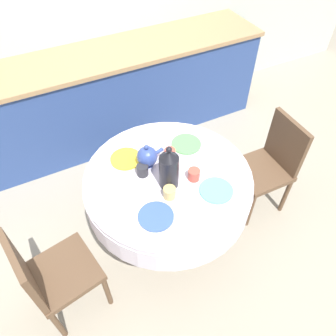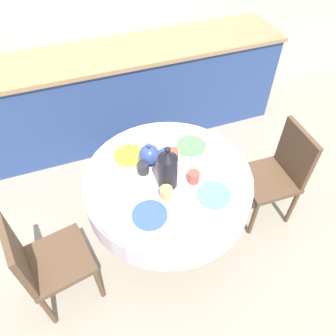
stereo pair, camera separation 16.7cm
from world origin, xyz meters
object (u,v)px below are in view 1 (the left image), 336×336
at_px(chair_right, 50,274).
at_px(teapot, 147,156).
at_px(chair_left, 270,163).
at_px(coffee_carafe, 169,169).

height_order(chair_right, teapot, teapot).
bearing_deg(chair_right, chair_left, 83.85).
relative_size(chair_left, teapot, 4.49).
bearing_deg(chair_left, chair_right, 96.15).
bearing_deg(teapot, chair_left, -10.51).
bearing_deg(coffee_carafe, chair_left, 2.02).
xyz_separation_m(chair_left, coffee_carafe, (-0.93, -0.03, 0.42)).
distance_m(chair_left, coffee_carafe, 1.02).
distance_m(chair_right, teapot, 0.94).
bearing_deg(chair_right, teapot, 100.94).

